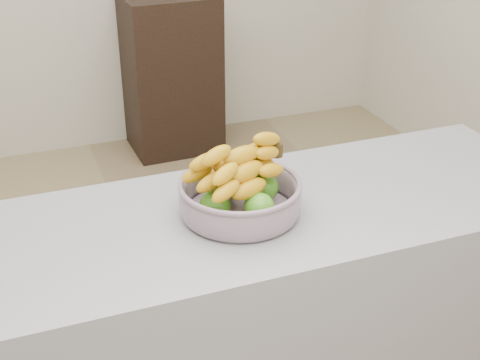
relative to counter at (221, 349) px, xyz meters
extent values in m
plane|color=#8E7C57|center=(0.00, 0.60, -0.45)|extent=(4.00, 4.00, 0.00)
cube|color=#939199|center=(0.00, 0.00, 0.00)|extent=(2.00, 0.60, 0.90)
cube|color=black|center=(0.52, 2.38, 0.03)|extent=(0.55, 0.44, 0.96)
cylinder|color=#9FB1BF|center=(0.06, 0.00, 0.46)|extent=(0.28, 0.28, 0.01)
torus|color=#9FB1BF|center=(0.06, 0.00, 0.54)|extent=(0.32, 0.32, 0.02)
sphere|color=#3A8316|center=(0.08, -0.08, 0.50)|extent=(0.08, 0.08, 0.08)
sphere|color=#3A8316|center=(0.14, 0.02, 0.50)|extent=(0.08, 0.08, 0.08)
sphere|color=#3A8316|center=(0.04, 0.08, 0.50)|extent=(0.08, 0.08, 0.08)
sphere|color=#3A8316|center=(-0.02, -0.02, 0.50)|extent=(0.08, 0.08, 0.08)
ellipsoid|color=yellow|center=(0.06, -0.05, 0.55)|extent=(0.21, 0.13, 0.05)
ellipsoid|color=yellow|center=(0.05, 0.00, 0.55)|extent=(0.21, 0.10, 0.05)
ellipsoid|color=yellow|center=(0.04, 0.05, 0.55)|extent=(0.21, 0.08, 0.05)
ellipsoid|color=yellow|center=(0.07, -0.03, 0.59)|extent=(0.20, 0.14, 0.05)
ellipsoid|color=yellow|center=(0.05, 0.03, 0.59)|extent=(0.21, 0.07, 0.05)
ellipsoid|color=yellow|center=(0.07, 0.00, 0.62)|extent=(0.21, 0.10, 0.05)
cylinder|color=#382A12|center=(0.18, 0.04, 0.60)|extent=(0.03, 0.03, 0.04)
camera|label=1|loc=(-0.48, -1.43, 1.35)|focal=50.00mm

